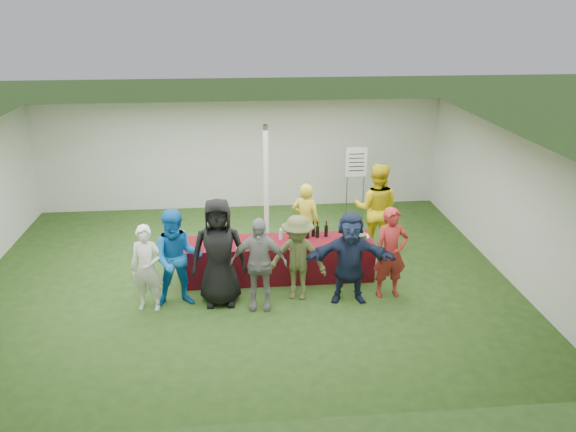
{
  "coord_description": "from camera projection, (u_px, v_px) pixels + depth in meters",
  "views": [
    {
      "loc": [
        -0.06,
        -9.68,
        4.97
      ],
      "look_at": [
        0.83,
        -0.04,
        1.25
      ],
      "focal_mm": 35.0,
      "sensor_mm": 36.0,
      "label": 1
    }
  ],
  "objects": [
    {
      "name": "customer_3",
      "position": [
        259.0,
        264.0,
        9.46
      ],
      "size": [
        1.01,
        0.52,
        1.65
      ],
      "primitive_type": "imported",
      "rotation": [
        0.0,
        0.0,
        -0.12
      ],
      "color": "gray",
      "rests_on": "ground"
    },
    {
      "name": "customer_1",
      "position": [
        177.0,
        259.0,
        9.51
      ],
      "size": [
        0.9,
        0.73,
        1.75
      ],
      "primitive_type": "imported",
      "rotation": [
        0.0,
        0.0,
        0.08
      ],
      "color": "blue",
      "rests_on": "ground"
    },
    {
      "name": "customer_5",
      "position": [
        350.0,
        257.0,
        9.68
      ],
      "size": [
        1.57,
        0.63,
        1.65
      ],
      "primitive_type": "imported",
      "rotation": [
        0.0,
        0.0,
        -0.1
      ],
      "color": "#19233F",
      "rests_on": "ground"
    },
    {
      "name": "tent",
      "position": [
        266.0,
        190.0,
        11.45
      ],
      "size": [
        10.0,
        10.0,
        10.0
      ],
      "color": "white",
      "rests_on": "ground"
    },
    {
      "name": "wine_bottles",
      "position": [
        309.0,
        231.0,
        10.66
      ],
      "size": [
        0.75,
        0.16,
        0.32
      ],
      "color": "black",
      "rests_on": "serving_table"
    },
    {
      "name": "customer_6",
      "position": [
        391.0,
        253.0,
        9.84
      ],
      "size": [
        0.64,
        0.45,
        1.66
      ],
      "primitive_type": "imported",
      "rotation": [
        0.0,
        0.0,
        0.09
      ],
      "color": "maroon",
      "rests_on": "ground"
    },
    {
      "name": "customer_0",
      "position": [
        147.0,
        268.0,
        9.43
      ],
      "size": [
        0.61,
        0.45,
        1.53
      ],
      "primitive_type": "imported",
      "rotation": [
        0.0,
        0.0,
        -0.17
      ],
      "color": "white",
      "rests_on": "ground"
    },
    {
      "name": "staff_pourer",
      "position": [
        306.0,
        221.0,
        11.33
      ],
      "size": [
        0.69,
        0.59,
        1.61
      ],
      "primitive_type": "imported",
      "rotation": [
        0.0,
        0.0,
        2.72
      ],
      "color": "gold",
      "rests_on": "ground"
    },
    {
      "name": "customer_2",
      "position": [
        219.0,
        252.0,
        9.56
      ],
      "size": [
        0.94,
        0.62,
        1.92
      ],
      "primitive_type": "imported",
      "rotation": [
        0.0,
        0.0,
        -0.0
      ],
      "color": "black",
      "rests_on": "ground"
    },
    {
      "name": "water_bottle",
      "position": [
        281.0,
        234.0,
        10.57
      ],
      "size": [
        0.07,
        0.07,
        0.23
      ],
      "color": "silver",
      "rests_on": "serving_table"
    },
    {
      "name": "bar_towel",
      "position": [
        362.0,
        236.0,
        10.71
      ],
      "size": [
        0.25,
        0.18,
        0.03
      ],
      "primitive_type": "cube",
      "color": "white",
      "rests_on": "serving_table"
    },
    {
      "name": "staff_back",
      "position": [
        376.0,
        208.0,
        11.61
      ],
      "size": [
        1.1,
        0.97,
        1.9
      ],
      "primitive_type": "imported",
      "rotation": [
        0.0,
        0.0,
        2.83
      ],
      "color": "gold",
      "rests_on": "ground"
    },
    {
      "name": "wine_glasses",
      "position": [
        252.0,
        242.0,
        10.21
      ],
      "size": [
        2.77,
        0.12,
        0.16
      ],
      "color": "silver",
      "rests_on": "serving_table"
    },
    {
      "name": "dump_bucket",
      "position": [
        360.0,
        238.0,
        10.42
      ],
      "size": [
        0.24,
        0.24,
        0.18
      ],
      "primitive_type": "cylinder",
      "color": "slate",
      "rests_on": "serving_table"
    },
    {
      "name": "serving_table",
      "position": [
        278.0,
        259.0,
        10.66
      ],
      "size": [
        3.6,
        0.8,
        0.75
      ],
      "primitive_type": "cube",
      "color": "maroon",
      "rests_on": "ground"
    },
    {
      "name": "customer_4",
      "position": [
        298.0,
        258.0,
        9.77
      ],
      "size": [
        1.13,
        0.83,
        1.56
      ],
      "primitive_type": "imported",
      "rotation": [
        0.0,
        0.0,
        -0.27
      ],
      "color": "#50572E",
      "rests_on": "ground"
    },
    {
      "name": "ground",
      "position": [
        245.0,
        277.0,
        10.78
      ],
      "size": [
        60.0,
        60.0,
        0.0
      ],
      "primitive_type": "plane",
      "color": "#284719",
      "rests_on": "ground"
    },
    {
      "name": "wine_list_sign",
      "position": [
        356.0,
        168.0,
        13.13
      ],
      "size": [
        0.5,
        0.03,
        1.8
      ],
      "color": "slate",
      "rests_on": "ground"
    }
  ]
}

